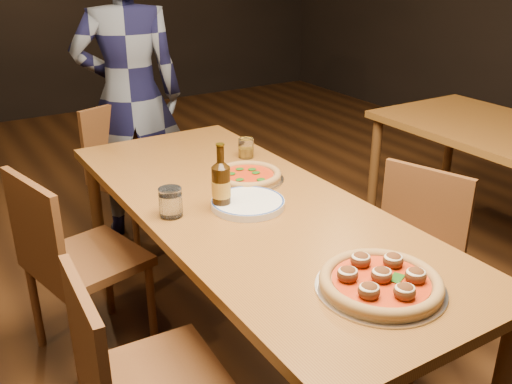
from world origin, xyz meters
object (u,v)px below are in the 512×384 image
chair_main_sw (87,258)px  pizza_margherita (248,176)px  water_glass (171,202)px  amber_glass (246,148)px  plate_stack (248,203)px  table_main (249,221)px  chair_main_nw (157,380)px  beer_bottle (221,187)px  chair_main_e (401,266)px  diner (130,97)px  pizza_meatball (381,282)px  chair_end (137,178)px

chair_main_sw → pizza_margherita: 0.76m
water_glass → amber_glass: bearing=35.7°
plate_stack → amber_glass: 0.56m
water_glass → amber_glass: (0.56, 0.40, -0.01)m
table_main → chair_main_nw: chair_main_nw is taller
chair_main_sw → table_main: bearing=-143.4°
plate_stack → beer_bottle: 0.13m
plate_stack → amber_glass: size_ratio=3.08×
beer_bottle → chair_main_nw: bearing=-138.9°
chair_main_sw → chair_main_e: size_ratio=1.07×
table_main → diner: 1.46m
pizza_margherita → plate_stack: 0.27m
amber_glass → table_main: bearing=-119.4°
table_main → pizza_meatball: pizza_meatball is taller
plate_stack → chair_main_e: bearing=-22.4°
pizza_meatball → chair_main_e: bearing=38.0°
chair_main_nw → beer_bottle: (0.45, 0.39, 0.41)m
amber_glass → diner: diner is taller
chair_main_sw → pizza_margherita: (0.65, -0.23, 0.32)m
chair_end → pizza_margherita: (0.14, -1.02, 0.33)m
chair_main_nw → chair_end: size_ratio=0.99×
chair_main_nw → beer_bottle: size_ratio=3.42×
chair_main_e → diner: size_ratio=0.49×
chair_main_sw → diner: bearing=-43.8°
beer_bottle → diner: size_ratio=0.15×
chair_main_sw → water_glass: bearing=-161.7°
pizza_meatball → amber_glass: 1.20m
chair_main_e → pizza_meatball: bearing=-70.4°
chair_main_nw → chair_main_sw: size_ratio=0.96×
chair_end → amber_glass: (0.28, -0.77, 0.36)m
plate_stack → diner: 1.47m
chair_end → plate_stack: bearing=-109.3°
beer_bottle → amber_glass: size_ratio=2.79×
pizza_margherita → plate_stack: size_ratio=1.10×
beer_bottle → diner: (0.17, 1.43, 0.02)m
pizza_meatball → plate_stack: pizza_meatball is taller
table_main → chair_end: bearing=90.6°
chair_end → table_main: bearing=-108.6°
chair_main_nw → pizza_margherita: 0.97m
plate_stack → water_glass: (-0.28, 0.08, 0.04)m
chair_main_nw → water_glass: (0.26, 0.44, 0.37)m
pizza_meatball → pizza_margherita: 0.93m
table_main → plate_stack: plate_stack is taller
diner → chair_main_e: bearing=123.9°
diner → table_main: bearing=104.5°
diner → chair_end: bearing=87.5°
table_main → plate_stack: 0.09m
chair_main_e → beer_bottle: 0.86m
beer_bottle → pizza_meatball: bearing=-79.9°
water_glass → chair_end: bearing=76.4°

